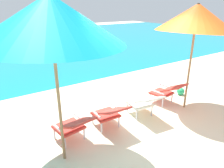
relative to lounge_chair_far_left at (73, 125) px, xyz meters
name	(u,v)px	position (x,y,z in m)	size (l,w,h in m)	color
ground_plane	(63,76)	(1.34, 3.96, -0.40)	(40.00, 40.00, 0.00)	beige
ocean_band	(18,45)	(1.34, 11.94, -0.40)	(40.00, 18.00, 0.01)	teal
lounge_chair_far_left	(73,125)	(0.00, 0.00, 0.00)	(0.64, 0.94, 0.68)	red
lounge_chair_near_left	(110,113)	(0.85, 0.01, 0.00)	(0.58, 0.90, 0.68)	red
lounge_chair_near_right	(144,102)	(1.81, -0.02, 0.00)	(0.65, 0.94, 0.68)	silver
lounge_chair_far_right	(167,91)	(2.79, 0.15, 0.00)	(0.65, 0.94, 0.68)	red
beach_umbrella_left	(51,19)	(-0.32, -0.31, 1.97)	(3.02, 3.02, 2.74)	olive
beach_umbrella_right	(196,18)	(3.06, -0.24, 1.87)	(2.29, 2.26, 2.65)	olive
beach_ball	(181,91)	(3.64, 0.35, -0.29)	(0.22, 0.22, 0.22)	#1E9E60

